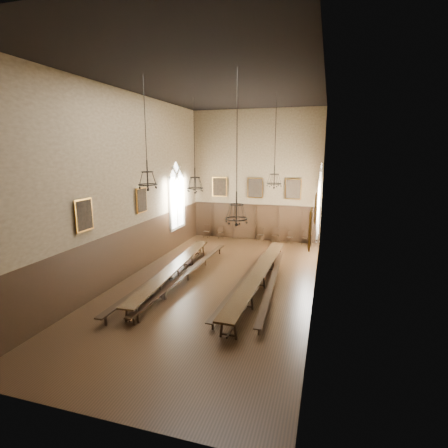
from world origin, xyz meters
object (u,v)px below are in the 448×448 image
at_px(chandelier_back_left, 195,182).
at_px(table_left, 174,273).
at_px(chandelier_back_right, 274,177).
at_px(chair_5, 275,238).
at_px(bench_right_inner, 245,281).
at_px(bench_right_outer, 272,283).
at_px(chair_7, 305,240).
at_px(chair_4, 260,237).
at_px(chair_1, 221,235).
at_px(table_right, 259,279).
at_px(chair_6, 289,239).
at_px(chair_0, 206,234).
at_px(chandelier_front_right, 236,209).
at_px(bench_left_inner, 188,275).
at_px(bench_left_outer, 165,274).
at_px(chandelier_front_left, 148,177).

bearing_deg(chandelier_back_left, table_left, -88.74).
bearing_deg(chandelier_back_right, chair_5, 96.52).
relative_size(bench_right_inner, bench_right_outer, 0.99).
bearing_deg(bench_right_outer, chair_7, 83.87).
distance_m(chair_4, chandelier_back_right, 7.61).
distance_m(chair_1, chandelier_back_right, 8.68).
distance_m(table_left, bench_right_inner, 3.46).
bearing_deg(table_right, chandelier_back_left, 145.97).
distance_m(bench_right_inner, chandelier_back_right, 5.47).
bearing_deg(chair_6, chandelier_back_right, -81.89).
xyz_separation_m(chair_0, chandelier_back_right, (5.70, -5.68, 4.64)).
height_order(table_left, chandelier_back_left, chandelier_back_left).
distance_m(table_right, chandelier_front_right, 4.71).
distance_m(bench_left_inner, chandelier_back_right, 6.53).
relative_size(chair_1, chandelier_front_right, 0.16).
xyz_separation_m(bench_left_outer, chandelier_back_left, (0.42, 3.12, 4.21)).
height_order(bench_right_inner, chair_7, chair_7).
bearing_deg(chair_0, chandelier_back_left, -74.27).
distance_m(bench_left_outer, chair_4, 9.33).
xyz_separation_m(table_left, chandelier_front_left, (0.15, -2.47, 4.84)).
xyz_separation_m(bench_right_outer, chandelier_front_left, (-4.57, -2.90, 4.95)).
bearing_deg(chair_0, chair_6, 2.91).
bearing_deg(chandelier_back_left, chandelier_front_right, -56.07).
xyz_separation_m(bench_left_inner, chair_0, (-2.05, 8.51, -0.02)).
xyz_separation_m(bench_right_inner, chandelier_back_right, (0.82, 2.77, 4.65)).
bearing_deg(chair_0, table_left, -78.63).
relative_size(table_left, chandelier_front_left, 2.29).
bearing_deg(bench_right_inner, chandelier_back_right, 73.47).
bearing_deg(chandelier_back_right, chair_7, 76.81).
relative_size(bench_right_outer, chair_6, 10.93).
relative_size(chair_5, chandelier_front_left, 0.24).
height_order(bench_left_outer, chandelier_back_left, chandelier_back_left).
relative_size(chair_1, chandelier_front_left, 0.21).
bearing_deg(chair_1, chair_7, -17.47).
xyz_separation_m(chair_1, chair_4, (2.88, 0.08, 0.01)).
bearing_deg(chair_5, chair_4, -179.37).
distance_m(table_right, chandelier_back_left, 6.51).
height_order(chair_4, chair_6, chair_4).
relative_size(chair_1, chandelier_back_right, 0.19).
bearing_deg(chair_5, bench_left_outer, -109.86).
bearing_deg(chair_5, chandelier_back_left, -117.97).
bearing_deg(chandelier_front_right, bench_right_inner, 96.19).
bearing_deg(chair_0, chandelier_back_right, -42.81).
xyz_separation_m(table_right, chair_1, (-4.46, 8.45, -0.15)).
distance_m(chair_4, chandelier_back_left, 7.57).
bearing_deg(table_right, bench_right_outer, 9.71).
xyz_separation_m(table_left, chandelier_front_right, (3.76, -2.54, 3.75)).
xyz_separation_m(chair_4, chandelier_front_right, (1.22, -11.40, 3.86)).
height_order(chair_5, chair_7, chair_5).
height_order(table_left, chair_1, chair_1).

